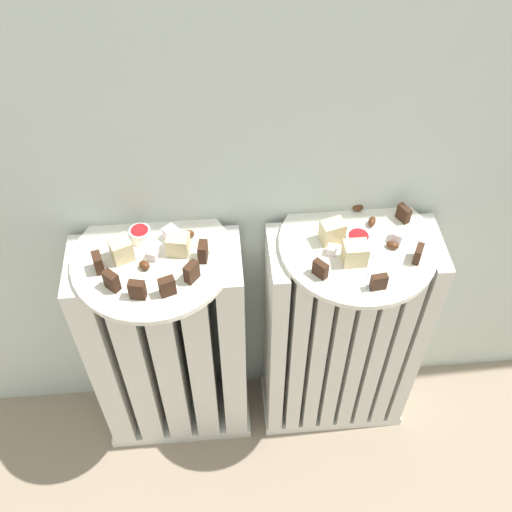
# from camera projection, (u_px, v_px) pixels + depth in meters

# --- Properties ---
(radiator_left) EXTENTS (0.36, 0.16, 0.64)m
(radiator_left) POSITION_uv_depth(u_px,v_px,m) (170.00, 351.00, 1.42)
(radiator_left) COLOR silver
(radiator_left) RESTS_ON ground_plane
(radiator_right) EXTENTS (0.36, 0.16, 0.64)m
(radiator_right) POSITION_uv_depth(u_px,v_px,m) (340.00, 339.00, 1.44)
(radiator_right) COLOR silver
(radiator_right) RESTS_ON ground_plane
(plate_left) EXTENTS (0.31, 0.31, 0.01)m
(plate_left) POSITION_uv_depth(u_px,v_px,m) (152.00, 258.00, 1.18)
(plate_left) COLOR silver
(plate_left) RESTS_ON radiator_left
(plate_right) EXTENTS (0.31, 0.31, 0.01)m
(plate_right) POSITION_uv_depth(u_px,v_px,m) (358.00, 245.00, 1.20)
(plate_right) COLOR silver
(plate_right) RESTS_ON radiator_right
(dark_cake_slice_left_0) EXTENTS (0.02, 0.03, 0.04)m
(dark_cake_slice_left_0) POSITION_uv_depth(u_px,v_px,m) (98.00, 263.00, 1.13)
(dark_cake_slice_left_0) COLOR #382114
(dark_cake_slice_left_0) RESTS_ON plate_left
(dark_cake_slice_left_1) EXTENTS (0.03, 0.03, 0.04)m
(dark_cake_slice_left_1) POSITION_uv_depth(u_px,v_px,m) (111.00, 281.00, 1.10)
(dark_cake_slice_left_1) COLOR #382114
(dark_cake_slice_left_1) RESTS_ON plate_left
(dark_cake_slice_left_2) EXTENTS (0.03, 0.02, 0.04)m
(dark_cake_slice_left_2) POSITION_uv_depth(u_px,v_px,m) (137.00, 290.00, 1.09)
(dark_cake_slice_left_2) COLOR #382114
(dark_cake_slice_left_2) RESTS_ON plate_left
(dark_cake_slice_left_3) EXTENTS (0.03, 0.02, 0.04)m
(dark_cake_slice_left_3) POSITION_uv_depth(u_px,v_px,m) (167.00, 287.00, 1.10)
(dark_cake_slice_left_3) COLOR #382114
(dark_cake_slice_left_3) RESTS_ON plate_left
(dark_cake_slice_left_4) EXTENTS (0.03, 0.03, 0.04)m
(dark_cake_slice_left_4) POSITION_uv_depth(u_px,v_px,m) (192.00, 272.00, 1.12)
(dark_cake_slice_left_4) COLOR #382114
(dark_cake_slice_left_4) RESTS_ON plate_left
(dark_cake_slice_left_5) EXTENTS (0.02, 0.03, 0.04)m
(dark_cake_slice_left_5) POSITION_uv_depth(u_px,v_px,m) (203.00, 252.00, 1.15)
(dark_cake_slice_left_5) COLOR #382114
(dark_cake_slice_left_5) RESTS_ON plate_left
(marble_cake_slice_left_0) EXTENTS (0.05, 0.04, 0.04)m
(marble_cake_slice_left_0) POSITION_uv_depth(u_px,v_px,m) (178.00, 244.00, 1.16)
(marble_cake_slice_left_0) COLOR beige
(marble_cake_slice_left_0) RESTS_ON plate_left
(marble_cake_slice_left_1) EXTENTS (0.05, 0.05, 0.05)m
(marble_cake_slice_left_1) POSITION_uv_depth(u_px,v_px,m) (121.00, 249.00, 1.15)
(marble_cake_slice_left_1) COLOR beige
(marble_cake_slice_left_1) RESTS_ON plate_left
(turkish_delight_left_0) EXTENTS (0.03, 0.03, 0.02)m
(turkish_delight_left_0) POSITION_uv_depth(u_px,v_px,m) (153.00, 255.00, 1.16)
(turkish_delight_left_0) COLOR white
(turkish_delight_left_0) RESTS_ON plate_left
(turkish_delight_left_1) EXTENTS (0.04, 0.04, 0.03)m
(turkish_delight_left_1) POSITION_uv_depth(u_px,v_px,m) (171.00, 233.00, 1.19)
(turkish_delight_left_1) COLOR white
(turkish_delight_left_1) RESTS_ON plate_left
(medjool_date_left_0) EXTENTS (0.03, 0.02, 0.02)m
(medjool_date_left_0) POSITION_uv_depth(u_px,v_px,m) (188.00, 235.00, 1.20)
(medjool_date_left_0) COLOR #4C2814
(medjool_date_left_0) RESTS_ON plate_left
(medjool_date_left_1) EXTENTS (0.03, 0.03, 0.02)m
(medjool_date_left_1) POSITION_uv_depth(u_px,v_px,m) (144.00, 265.00, 1.14)
(medjool_date_left_1) COLOR #4C2814
(medjool_date_left_1) RESTS_ON plate_left
(jam_bowl_left) EXTENTS (0.04, 0.04, 0.03)m
(jam_bowl_left) POSITION_uv_depth(u_px,v_px,m) (140.00, 234.00, 1.19)
(jam_bowl_left) COLOR white
(jam_bowl_left) RESTS_ON plate_left
(dark_cake_slice_right_0) EXTENTS (0.03, 0.03, 0.03)m
(dark_cake_slice_right_0) POSITION_uv_depth(u_px,v_px,m) (320.00, 269.00, 1.13)
(dark_cake_slice_right_0) COLOR #382114
(dark_cake_slice_right_0) RESTS_ON plate_right
(dark_cake_slice_right_1) EXTENTS (0.03, 0.02, 0.03)m
(dark_cake_slice_right_1) POSITION_uv_depth(u_px,v_px,m) (379.00, 282.00, 1.11)
(dark_cake_slice_right_1) COLOR #382114
(dark_cake_slice_right_1) RESTS_ON plate_right
(dark_cake_slice_right_2) EXTENTS (0.03, 0.03, 0.03)m
(dark_cake_slice_right_2) POSITION_uv_depth(u_px,v_px,m) (418.00, 254.00, 1.15)
(dark_cake_slice_right_2) COLOR #382114
(dark_cake_slice_right_2) RESTS_ON plate_right
(dark_cake_slice_right_3) EXTENTS (0.03, 0.03, 0.03)m
(dark_cake_slice_right_3) POSITION_uv_depth(u_px,v_px,m) (404.00, 213.00, 1.22)
(dark_cake_slice_right_3) COLOR #382114
(dark_cake_slice_right_3) RESTS_ON plate_right
(marble_cake_slice_right_0) EXTENTS (0.04, 0.04, 0.05)m
(marble_cake_slice_right_0) POSITION_uv_depth(u_px,v_px,m) (355.00, 253.00, 1.15)
(marble_cake_slice_right_0) COLOR beige
(marble_cake_slice_right_0) RESTS_ON plate_right
(marble_cake_slice_right_1) EXTENTS (0.05, 0.04, 0.05)m
(marble_cake_slice_right_1) POSITION_uv_depth(u_px,v_px,m) (332.00, 232.00, 1.18)
(marble_cake_slice_right_1) COLOR beige
(marble_cake_slice_right_1) RESTS_ON plate_right
(turkish_delight_right_0) EXTENTS (0.02, 0.02, 0.02)m
(turkish_delight_right_0) POSITION_uv_depth(u_px,v_px,m) (332.00, 250.00, 1.17)
(turkish_delight_right_0) COLOR white
(turkish_delight_right_0) RESTS_ON plate_right
(turkish_delight_right_1) EXTENTS (0.03, 0.03, 0.02)m
(turkish_delight_right_1) POSITION_uv_depth(u_px,v_px,m) (398.00, 236.00, 1.19)
(turkish_delight_right_1) COLOR white
(turkish_delight_right_1) RESTS_ON plate_right
(medjool_date_right_0) EXTENTS (0.03, 0.03, 0.01)m
(medjool_date_right_0) POSITION_uv_depth(u_px,v_px,m) (358.00, 207.00, 1.25)
(medjool_date_right_0) COLOR #4C2814
(medjool_date_right_0) RESTS_ON plate_right
(medjool_date_right_1) EXTENTS (0.03, 0.03, 0.01)m
(medjool_date_right_1) POSITION_uv_depth(u_px,v_px,m) (393.00, 245.00, 1.18)
(medjool_date_right_1) COLOR #4C2814
(medjool_date_right_1) RESTS_ON plate_right
(medjool_date_right_2) EXTENTS (0.02, 0.03, 0.02)m
(medjool_date_right_2) POSITION_uv_depth(u_px,v_px,m) (372.00, 222.00, 1.22)
(medjool_date_right_2) COLOR #4C2814
(medjool_date_right_2) RESTS_ON plate_right
(jam_bowl_right) EXTENTS (0.05, 0.05, 0.02)m
(jam_bowl_right) POSITION_uv_depth(u_px,v_px,m) (358.00, 239.00, 1.19)
(jam_bowl_right) COLOR white
(jam_bowl_right) RESTS_ON plate_right
(fork) EXTENTS (0.05, 0.10, 0.00)m
(fork) POSITION_uv_depth(u_px,v_px,m) (372.00, 266.00, 1.15)
(fork) COLOR silver
(fork) RESTS_ON plate_right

